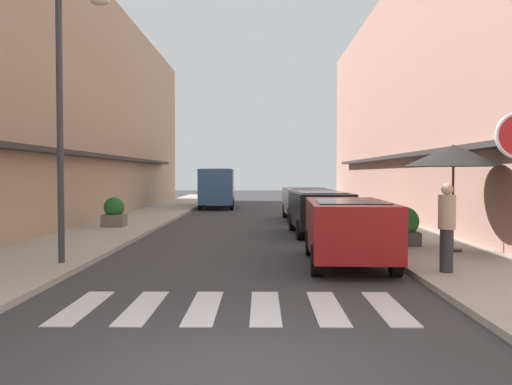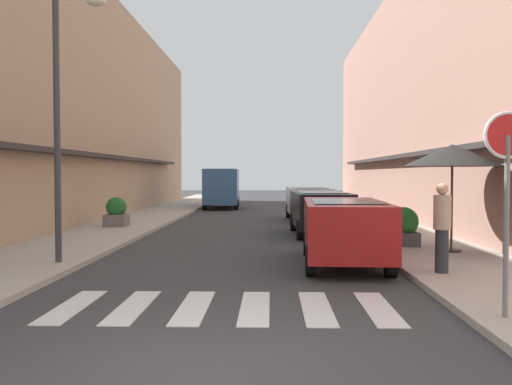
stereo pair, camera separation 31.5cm
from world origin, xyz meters
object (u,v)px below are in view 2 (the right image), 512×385
round_street_sign (507,160)px  cafe_umbrella (452,156)px  parked_car_mid (320,208)px  planter_midblock (403,227)px  planter_far (116,212)px  parked_car_far (308,200)px  pedestrian_walking_near (442,225)px  delivery_van (222,185)px  parked_car_near (345,225)px  street_lamp (65,99)px

round_street_sign → cafe_umbrella: bearing=78.1°
parked_car_mid → planter_midblock: 3.99m
planter_far → parked_car_far: bearing=29.3°
parked_car_mid → pedestrian_walking_near: bearing=-77.5°
cafe_umbrella → planter_far: size_ratio=2.47×
delivery_van → parked_car_far: bearing=-61.8°
parked_car_far → delivery_van: delivery_van is taller
delivery_van → planter_far: delivery_van is taller
round_street_sign → parked_car_far: bearing=95.2°
delivery_van → planter_midblock: bearing=-69.9°
parked_car_mid → pedestrian_walking_near: (1.70, -7.65, 0.14)m
parked_car_near → parked_car_mid: size_ratio=1.03×
round_street_sign → cafe_umbrella: size_ratio=1.04×
planter_midblock → planter_far: size_ratio=0.97×
parked_car_mid → round_street_sign: 11.18m
round_street_sign → planter_far: bearing=125.1°
parked_car_mid → parked_car_far: same height
planter_midblock → parked_car_far: bearing=101.8°
parked_car_mid → planter_midblock: size_ratio=4.04×
delivery_van → pedestrian_walking_near: (6.33, -22.19, -0.35)m
delivery_van → pedestrian_walking_near: bearing=-74.1°
parked_car_near → street_lamp: (-6.19, -0.45, 2.79)m
parked_car_far → street_lamp: street_lamp is taller
parked_car_far → planter_midblock: bearing=-78.2°
street_lamp → pedestrian_walking_near: bearing=-7.9°
round_street_sign → cafe_umbrella: round_street_sign is taller
parked_car_mid → delivery_van: bearing=107.7°
delivery_van → cafe_umbrella: size_ratio=2.03×
delivery_van → parked_car_near: bearing=-77.4°
parked_car_near → round_street_sign: 5.30m
parked_car_far → cafe_umbrella: (2.87, -10.55, 1.60)m
delivery_van → parked_car_mid: bearing=-72.3°
delivery_van → round_street_sign: bearing=-76.4°
parked_car_near → delivery_van: 21.16m
parked_car_mid → parked_car_far: (0.00, 5.91, 0.00)m
parked_car_mid → round_street_sign: (1.53, -10.99, 1.34)m
parked_car_far → pedestrian_walking_near: size_ratio=2.51×
round_street_sign → planter_far: round_street_sign is taller
cafe_umbrella → planter_midblock: bearing=128.0°
delivery_van → cafe_umbrella: bearing=-68.7°
planter_midblock → planter_far: bearing=151.0°
parked_car_near → parked_car_far: (0.00, 12.01, 0.00)m
parked_car_far → cafe_umbrella: cafe_umbrella is taller
parked_car_far → street_lamp: size_ratio=0.75×
delivery_van → planter_far: size_ratio=5.03×
parked_car_mid → cafe_umbrella: size_ratio=1.58×
round_street_sign → pedestrian_walking_near: size_ratio=1.58×
planter_far → pedestrian_walking_near: pedestrian_walking_near is taller
parked_car_mid → pedestrian_walking_near: size_ratio=2.40×
cafe_umbrella → planter_far: (-10.30, 6.38, -1.89)m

